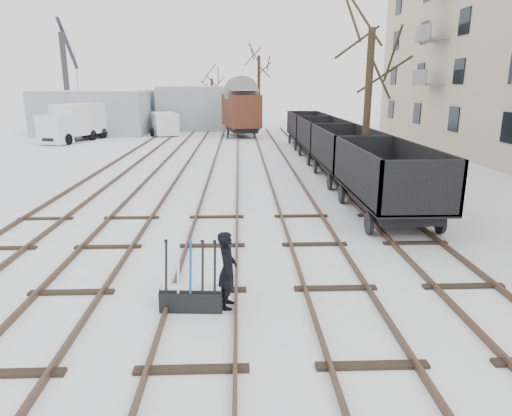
{
  "coord_description": "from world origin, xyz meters",
  "views": [
    {
      "loc": [
        0.82,
        -9.57,
        4.55
      ],
      "look_at": [
        1.27,
        2.83,
        1.2
      ],
      "focal_mm": 32.0,
      "sensor_mm": 36.0,
      "label": 1
    }
  ],
  "objects_px": {
    "worker": "(227,270)",
    "panel_van": "(165,123)",
    "freight_wagon_a": "(386,190)",
    "box_van_wagon": "(241,109)",
    "lorry": "(74,122)",
    "crane": "(70,106)",
    "ground_frame": "(192,297)"
  },
  "relations": [
    {
      "from": "box_van_wagon",
      "to": "crane",
      "type": "xyz_separation_m",
      "value": [
        -15.99,
        1.93,
        0.3
      ]
    },
    {
      "from": "freight_wagon_a",
      "to": "lorry",
      "type": "bearing_deg",
      "value": 128.9
    },
    {
      "from": "freight_wagon_a",
      "to": "box_van_wagon",
      "type": "xyz_separation_m",
      "value": [
        -4.99,
        26.68,
        1.46
      ]
    },
    {
      "from": "worker",
      "to": "panel_van",
      "type": "relative_size",
      "value": 0.33
    },
    {
      "from": "freight_wagon_a",
      "to": "panel_van",
      "type": "relative_size",
      "value": 1.23
    },
    {
      "from": "lorry",
      "to": "panel_van",
      "type": "height_order",
      "value": "lorry"
    },
    {
      "from": "crane",
      "to": "worker",
      "type": "bearing_deg",
      "value": -72.57
    },
    {
      "from": "freight_wagon_a",
      "to": "lorry",
      "type": "distance_m",
      "value": 30.09
    },
    {
      "from": "lorry",
      "to": "panel_van",
      "type": "distance_m",
      "value": 8.33
    },
    {
      "from": "worker",
      "to": "lorry",
      "type": "distance_m",
      "value": 32.97
    },
    {
      "from": "box_van_wagon",
      "to": "lorry",
      "type": "distance_m",
      "value": 14.31
    },
    {
      "from": "freight_wagon_a",
      "to": "worker",
      "type": "bearing_deg",
      "value": -129.23
    },
    {
      "from": "worker",
      "to": "freight_wagon_a",
      "type": "distance_m",
      "value": 8.62
    },
    {
      "from": "crane",
      "to": "lorry",
      "type": "bearing_deg",
      "value": -74.5
    },
    {
      "from": "worker",
      "to": "freight_wagon_a",
      "type": "height_order",
      "value": "freight_wagon_a"
    },
    {
      "from": "worker",
      "to": "box_van_wagon",
      "type": "height_order",
      "value": "box_van_wagon"
    },
    {
      "from": "ground_frame",
      "to": "worker",
      "type": "distance_m",
      "value": 0.94
    },
    {
      "from": "freight_wagon_a",
      "to": "box_van_wagon",
      "type": "relative_size",
      "value": 1.05
    },
    {
      "from": "ground_frame",
      "to": "lorry",
      "type": "relative_size",
      "value": 0.21
    },
    {
      "from": "ground_frame",
      "to": "box_van_wagon",
      "type": "relative_size",
      "value": 0.25
    },
    {
      "from": "box_van_wagon",
      "to": "lorry",
      "type": "xyz_separation_m",
      "value": [
        -13.91,
        -3.27,
        -0.85
      ]
    },
    {
      "from": "box_van_wagon",
      "to": "freight_wagon_a",
      "type": "bearing_deg",
      "value": -90.98
    },
    {
      "from": "worker",
      "to": "crane",
      "type": "bearing_deg",
      "value": 27.74
    },
    {
      "from": "lorry",
      "to": "freight_wagon_a",
      "type": "bearing_deg",
      "value": -33.48
    },
    {
      "from": "panel_van",
      "to": "crane",
      "type": "relative_size",
      "value": 0.49
    },
    {
      "from": "lorry",
      "to": "worker",
      "type": "bearing_deg",
      "value": -48.31
    },
    {
      "from": "worker",
      "to": "box_van_wagon",
      "type": "distance_m",
      "value": 33.4
    },
    {
      "from": "box_van_wagon",
      "to": "crane",
      "type": "height_order",
      "value": "crane"
    },
    {
      "from": "lorry",
      "to": "crane",
      "type": "height_order",
      "value": "crane"
    },
    {
      "from": "ground_frame",
      "to": "panel_van",
      "type": "bearing_deg",
      "value": 103.63
    },
    {
      "from": "box_van_wagon",
      "to": "panel_van",
      "type": "xyz_separation_m",
      "value": [
        -7.19,
        1.64,
        -1.35
      ]
    },
    {
      "from": "box_van_wagon",
      "to": "ground_frame",
      "type": "bearing_deg",
      "value": -103.64
    }
  ]
}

